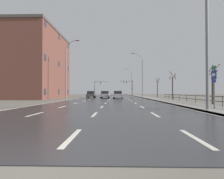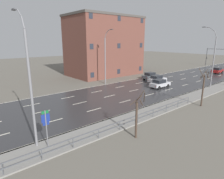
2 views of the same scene
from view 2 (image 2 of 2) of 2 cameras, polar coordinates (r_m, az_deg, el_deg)
ground_plane at (r=49.10m, az=21.98°, el=3.25°), size 160.00×160.00×0.12m
road_asphalt_strip at (r=59.83m, az=27.50°, el=4.56°), size 14.00×120.00×0.03m
guardrail at (r=18.88m, az=2.34°, el=-10.14°), size 0.07×25.37×1.00m
street_lamp_foreground at (r=16.02m, az=-23.13°, el=1.74°), size 2.45×0.24×10.92m
street_lamp_midground at (r=39.32m, az=27.59°, el=8.07°), size 2.78×0.24×10.91m
street_lamp_left_bank at (r=38.21m, az=-1.90°, el=9.30°), size 2.41×0.24×10.52m
highway_sign at (r=16.33m, az=-18.88°, el=-9.73°), size 0.09×0.68×3.24m
traffic_signal_left at (r=73.92m, az=26.96°, el=9.31°), size 5.67×0.36×5.95m
car_near_left at (r=44.10m, az=11.29°, el=4.00°), size 1.90×4.13×1.57m
car_near_right at (r=40.56m, az=13.18°, el=3.01°), size 1.90×4.13×1.57m
car_far_right at (r=36.59m, az=13.92°, el=1.75°), size 1.95×4.16×1.57m
car_mid_centre at (r=58.27m, az=28.66°, el=5.00°), size 2.00×4.18×1.57m
brick_building at (r=49.21m, az=-2.24°, el=12.74°), size 10.96×17.73×14.26m
bare_tree_near at (r=17.26m, az=7.39°, el=-7.97°), size 1.63×1.09×4.44m
bare_tree_mid at (r=27.88m, az=25.30°, el=0.30°), size 1.29×1.34×5.07m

